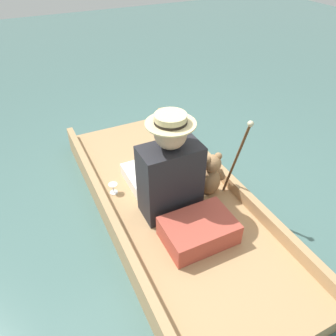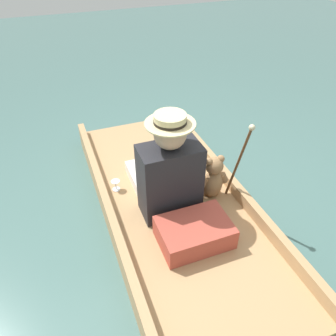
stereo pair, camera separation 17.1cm
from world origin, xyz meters
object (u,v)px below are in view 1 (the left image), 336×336
object	(u,v)px
teddy_bear	(211,175)
walking_cane	(238,153)
seated_person	(166,172)
wine_glass	(113,187)

from	to	relation	value
teddy_bear	walking_cane	xyz separation A→B (m)	(0.13, -0.14, 0.27)
seated_person	walking_cane	world-z (taller)	seated_person
teddy_bear	wine_glass	distance (m)	0.81
teddy_bear	walking_cane	distance (m)	0.33
wine_glass	walking_cane	distance (m)	1.06
walking_cane	teddy_bear	bearing A→B (deg)	132.75
seated_person	wine_glass	size ratio (longest dim) A/B	9.12
wine_glass	seated_person	bearing A→B (deg)	-42.03
seated_person	teddy_bear	size ratio (longest dim) A/B	2.12
seated_person	teddy_bear	bearing A→B (deg)	-5.96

